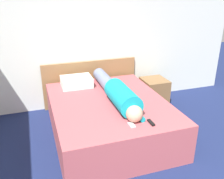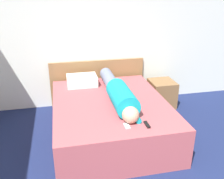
{
  "view_description": "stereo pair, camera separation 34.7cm",
  "coord_description": "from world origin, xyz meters",
  "px_view_note": "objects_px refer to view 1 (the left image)",
  "views": [
    {
      "loc": [
        -1.07,
        -0.4,
        2.13
      ],
      "look_at": [
        -0.06,
        2.65,
        0.81
      ],
      "focal_mm": 40.0,
      "sensor_mm": 36.0,
      "label": 1
    },
    {
      "loc": [
        -0.74,
        -0.49,
        2.13
      ],
      "look_at": [
        -0.06,
        2.65,
        0.81
      ],
      "focal_mm": 40.0,
      "sensor_mm": 36.0,
      "label": 2
    }
  ],
  "objects_px": {
    "nightstand": "(154,91)",
    "person_lying": "(117,93)",
    "bed": "(109,118)",
    "cell_phone": "(131,125)",
    "pillow_near_headboard": "(77,82)",
    "tv_remote": "(151,123)"
  },
  "relations": [
    {
      "from": "person_lying",
      "to": "tv_remote",
      "type": "height_order",
      "value": "person_lying"
    },
    {
      "from": "bed",
      "to": "pillow_near_headboard",
      "type": "xyz_separation_m",
      "value": [
        -0.33,
        0.76,
        0.36
      ]
    },
    {
      "from": "nightstand",
      "to": "tv_remote",
      "type": "xyz_separation_m",
      "value": [
        -0.87,
        -1.56,
        0.32
      ]
    },
    {
      "from": "cell_phone",
      "to": "bed",
      "type": "bearing_deg",
      "value": 93.98
    },
    {
      "from": "pillow_near_headboard",
      "to": "cell_phone",
      "type": "relative_size",
      "value": 3.92
    },
    {
      "from": "bed",
      "to": "tv_remote",
      "type": "height_order",
      "value": "tv_remote"
    },
    {
      "from": "person_lying",
      "to": "tv_remote",
      "type": "xyz_separation_m",
      "value": [
        0.18,
        -0.75,
        -0.12
      ]
    },
    {
      "from": "cell_phone",
      "to": "pillow_near_headboard",
      "type": "bearing_deg",
      "value": 104.39
    },
    {
      "from": "bed",
      "to": "cell_phone",
      "type": "distance_m",
      "value": 0.8
    },
    {
      "from": "nightstand",
      "to": "pillow_near_headboard",
      "type": "relative_size",
      "value": 0.97
    },
    {
      "from": "nightstand",
      "to": "bed",
      "type": "bearing_deg",
      "value": -146.4
    },
    {
      "from": "bed",
      "to": "tv_remote",
      "type": "distance_m",
      "value": 0.89
    },
    {
      "from": "person_lying",
      "to": "cell_phone",
      "type": "height_order",
      "value": "person_lying"
    },
    {
      "from": "person_lying",
      "to": "tv_remote",
      "type": "bearing_deg",
      "value": -76.65
    },
    {
      "from": "bed",
      "to": "person_lying",
      "type": "xyz_separation_m",
      "value": [
        0.12,
        -0.03,
        0.41
      ]
    },
    {
      "from": "nightstand",
      "to": "pillow_near_headboard",
      "type": "distance_m",
      "value": 1.56
    },
    {
      "from": "pillow_near_headboard",
      "to": "cell_phone",
      "type": "bearing_deg",
      "value": -75.61
    },
    {
      "from": "nightstand",
      "to": "person_lying",
      "type": "relative_size",
      "value": 0.28
    },
    {
      "from": "person_lying",
      "to": "nightstand",
      "type": "bearing_deg",
      "value": 37.67
    },
    {
      "from": "pillow_near_headboard",
      "to": "bed",
      "type": "bearing_deg",
      "value": -66.14
    },
    {
      "from": "nightstand",
      "to": "tv_remote",
      "type": "height_order",
      "value": "tv_remote"
    },
    {
      "from": "bed",
      "to": "nightstand",
      "type": "bearing_deg",
      "value": 33.6
    }
  ]
}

